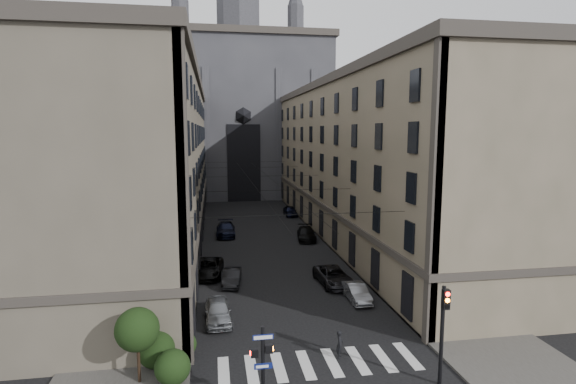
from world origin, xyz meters
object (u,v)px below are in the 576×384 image
gothic_tower (239,106)px  car_right_midnear (333,276)px  car_left_near (218,311)px  car_right_midfar (306,234)px  pedestrian (340,344)px  car_left_far (226,229)px  traffic_light_right (443,323)px  pedestrian_signal_left (263,361)px  car_left_midnear (232,277)px  car_right_near (357,292)px  car_right_far (290,211)px  car_left_midfar (208,268)px

gothic_tower → car_right_midnear: 60.17m
car_left_near → car_right_midfar: car_left_near is taller
gothic_tower → pedestrian: (1.32, -69.50, -17.00)m
car_left_far → car_right_midfar: (9.39, -3.65, -0.07)m
gothic_tower → traffic_light_right: 74.67m
pedestrian_signal_left → car_left_midnear: 17.38m
car_right_near → car_right_far: car_right_far is taller
car_right_midfar → traffic_light_right: bearing=-81.3°
car_left_midfar → car_left_near: bearing=-80.4°
gothic_tower → car_right_midnear: (4.20, -57.55, -17.08)m
car_right_near → car_right_far: bearing=88.4°
traffic_light_right → car_right_near: size_ratio=1.34×
car_left_midnear → car_right_midnear: size_ratio=0.76×
pedestrian → traffic_light_right: bearing=-109.2°
car_right_midfar → pedestrian: bearing=-90.1°
car_right_near → gothic_tower: bearing=94.5°
traffic_light_right → car_left_midnear: size_ratio=1.32×
car_left_midnear → car_right_far: (10.08, 29.57, 0.08)m
gothic_tower → car_left_near: size_ratio=13.20×
pedestrian_signal_left → car_right_midfar: pedestrian_signal_left is taller
gothic_tower → pedestrian_signal_left: gothic_tower is taller
car_left_midnear → pedestrian: bearing=-60.5°
car_left_near → car_right_far: bearing=70.6°
gothic_tower → car_left_far: gothic_tower is taller
pedestrian_signal_left → car_left_midfar: 20.20m
car_left_far → car_right_midnear: bearing=-65.3°
car_left_midnear → pedestrian: 14.43m
car_left_far → car_right_far: car_left_far is taller
traffic_light_right → car_right_midfar: 31.35m
car_left_near → car_right_midnear: bearing=29.0°
car_left_near → car_right_midfar: (10.63, 21.62, -0.01)m
car_right_far → car_left_midnear: bearing=-109.3°
gothic_tower → car_left_far: size_ratio=10.43×
car_left_far → car_right_near: 24.92m
car_left_near → car_left_midnear: bearing=78.0°
car_right_midnear → car_right_midfar: car_right_midfar is taller
car_left_far → car_right_midfar: car_left_far is taller
car_left_midnear → car_right_far: size_ratio=0.92×
pedestrian_signal_left → gothic_tower: bearing=87.3°
car_right_near → car_right_midnear: (-0.81, 3.76, 0.08)m
gothic_tower → car_right_far: gothic_tower is taller
pedestrian_signal_left → car_right_far: bearing=78.7°
car_right_far → car_right_midnear: bearing=-93.6°
traffic_light_right → car_right_far: size_ratio=1.20×
car_right_far → pedestrian: bearing=-96.5°
car_right_far → pedestrian: 43.14m
gothic_tower → car_left_midnear: 58.88m
car_right_far → car_left_far: bearing=-131.6°
car_left_near → car_right_far: 38.52m
car_right_near → car_right_midnear: car_right_midnear is taller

